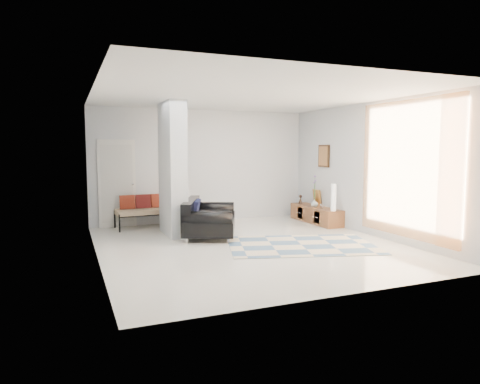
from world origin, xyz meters
name	(u,v)px	position (x,y,z in m)	size (l,w,h in m)	color
floor	(250,245)	(0.00, 0.00, 0.00)	(6.00, 6.00, 0.00)	silver
ceiling	(250,95)	(0.00, 0.00, 2.80)	(6.00, 6.00, 0.00)	white
wall_back	(203,166)	(0.00, 3.00, 1.40)	(6.00, 6.00, 0.00)	silver
wall_front	(349,184)	(0.00, -3.00, 1.40)	(6.00, 6.00, 0.00)	silver
wall_left	(95,175)	(-2.75, 0.00, 1.40)	(6.00, 6.00, 0.00)	silver
wall_right	(370,169)	(2.75, 0.00, 1.40)	(6.00, 6.00, 0.00)	silver
partition_column	(172,169)	(-1.10, 1.60, 1.40)	(0.35, 1.20, 2.80)	silver
hallway_door	(117,184)	(-2.10, 2.96, 1.02)	(0.85, 0.06, 2.04)	white
curtain	(407,169)	(2.67, -1.15, 1.45)	(2.55, 2.55, 0.00)	#FF9A43
wall_art	(324,156)	(2.72, 1.70, 1.65)	(0.04, 0.45, 0.55)	#3A210F
media_console	(316,214)	(2.52, 1.70, 0.20)	(0.45, 1.77, 0.80)	brown
loveseat	(207,219)	(-0.46, 1.23, 0.35)	(1.59, 1.97, 0.76)	silver
daybed	(149,209)	(-1.43, 2.63, 0.42)	(1.60, 0.75, 0.77)	black
area_rug	(301,245)	(0.90, -0.37, 0.01)	(2.73, 1.82, 0.01)	beige
cylinder_lamp	(334,197)	(2.50, 0.93, 0.71)	(0.11, 0.11, 0.62)	beige
bronze_figurine	(300,199)	(2.47, 2.38, 0.51)	(0.11, 0.11, 0.22)	#321F16
vase	(314,203)	(2.47, 1.70, 0.49)	(0.18, 0.18, 0.19)	silver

